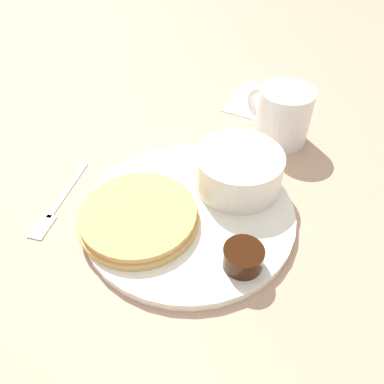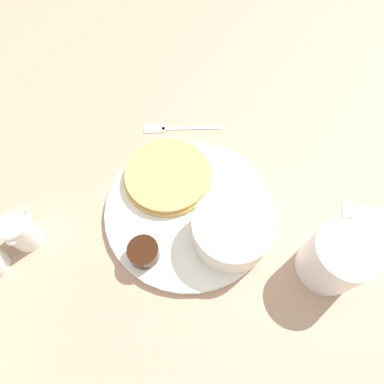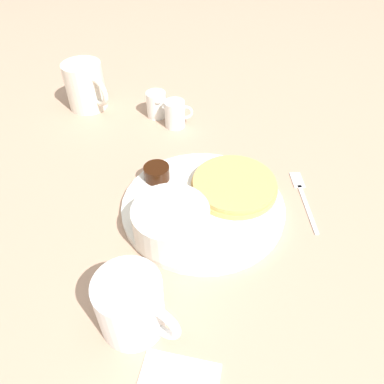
{
  "view_description": "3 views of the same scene",
  "coord_description": "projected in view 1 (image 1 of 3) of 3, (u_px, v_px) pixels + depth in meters",
  "views": [
    {
      "loc": [
        0.24,
        0.23,
        0.37
      ],
      "look_at": [
        -0.02,
        -0.01,
        0.02
      ],
      "focal_mm": 35.0,
      "sensor_mm": 36.0,
      "label": 1
    },
    {
      "loc": [
        -0.11,
        0.19,
        0.45
      ],
      "look_at": [
        0.0,
        -0.01,
        0.04
      ],
      "focal_mm": 28.0,
      "sensor_mm": 36.0,
      "label": 2
    },
    {
      "loc": [
        -0.4,
        -0.18,
        0.46
      ],
      "look_at": [
        -0.02,
        0.01,
        0.05
      ],
      "focal_mm": 35.0,
      "sensor_mm": 36.0,
      "label": 3
    }
  ],
  "objects": [
    {
      "name": "napkin",
      "position": [
        257.0,
        100.0,
        0.7
      ],
      "size": [
        0.14,
        0.12,
        0.0
      ],
      "color": "white",
      "rests_on": "ground_plane"
    },
    {
      "name": "butter_ramekin",
      "position": [
        256.0,
        177.0,
        0.51
      ],
      "size": [
        0.05,
        0.05,
        0.04
      ],
      "color": "white",
      "rests_on": "plate"
    },
    {
      "name": "ground_plane",
      "position": [
        189.0,
        216.0,
        0.5
      ],
      "size": [
        4.0,
        4.0,
        0.0
      ],
      "primitive_type": "plane",
      "color": "tan"
    },
    {
      "name": "bowl",
      "position": [
        239.0,
        169.0,
        0.5
      ],
      "size": [
        0.12,
        0.12,
        0.05
      ],
      "color": "white",
      "rests_on": "plate"
    },
    {
      "name": "fork",
      "position": [
        56.0,
        206.0,
        0.5
      ],
      "size": [
        0.14,
        0.08,
        0.0
      ],
      "color": "silver",
      "rests_on": "ground_plane"
    },
    {
      "name": "pancake_stack",
      "position": [
        139.0,
        216.0,
        0.47
      ],
      "size": [
        0.15,
        0.15,
        0.02
      ],
      "color": "tan",
      "rests_on": "plate"
    },
    {
      "name": "syrup_cup",
      "position": [
        243.0,
        257.0,
        0.42
      ],
      "size": [
        0.05,
        0.05,
        0.03
      ],
      "color": "black",
      "rests_on": "plate"
    },
    {
      "name": "plate",
      "position": [
        189.0,
        212.0,
        0.49
      ],
      "size": [
        0.28,
        0.28,
        0.01
      ],
      "color": "white",
      "rests_on": "ground_plane"
    },
    {
      "name": "coffee_mug",
      "position": [
        282.0,
        115.0,
        0.59
      ],
      "size": [
        0.08,
        0.12,
        0.09
      ],
      "color": "white",
      "rests_on": "ground_plane"
    }
  ]
}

